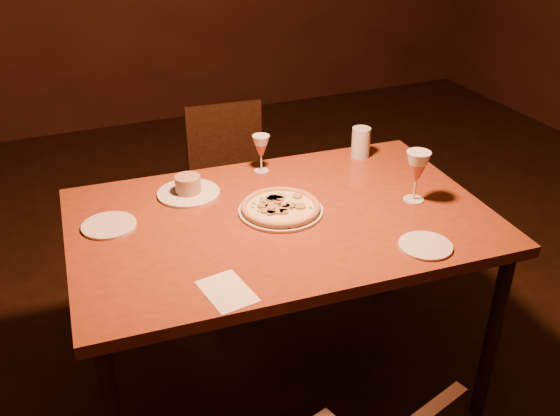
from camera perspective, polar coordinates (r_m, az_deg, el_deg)
name	(u,v)px	position (r m, az deg, el deg)	size (l,w,h in m)	color
floor	(359,393)	(2.77, 7.19, -16.45)	(7.00, 7.00, 0.00)	black
dining_table	(281,233)	(2.34, 0.09, -2.27)	(1.59, 1.08, 0.82)	brown
chair_far	(231,177)	(3.37, -4.49, 2.80)	(0.45, 0.45, 0.85)	black
pizza_plate	(281,208)	(2.32, 0.07, 0.03)	(0.32, 0.32, 0.03)	silver
ramekin_saucer	(188,189)	(2.47, -8.39, 1.76)	(0.25, 0.25, 0.08)	silver
wine_glass_far	(261,154)	(2.61, -1.74, 4.99)	(0.07, 0.07, 0.16)	#B4654B
wine_glass_right	(416,177)	(2.43, 12.35, 2.83)	(0.09, 0.09, 0.20)	#B4654B
water_tumbler	(361,143)	(2.78, 7.39, 5.95)	(0.08, 0.08, 0.14)	silver
side_plate_left	(109,225)	(2.32, -15.37, -1.55)	(0.20, 0.20, 0.01)	silver
side_plate_near	(426,246)	(2.18, 13.16, -3.38)	(0.18, 0.18, 0.01)	silver
menu_card	(227,291)	(1.92, -4.87, -7.59)	(0.13, 0.19, 0.00)	white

